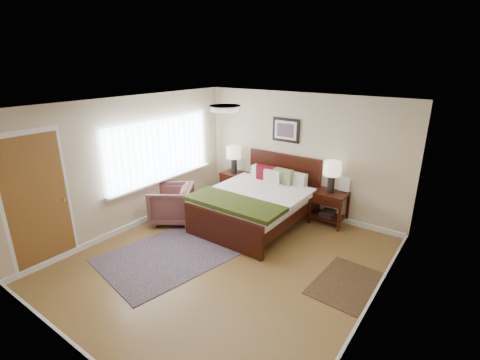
{
  "coord_description": "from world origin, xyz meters",
  "views": [
    {
      "loc": [
        3.06,
        -3.87,
        3.12
      ],
      "look_at": [
        -0.4,
        0.92,
        1.05
      ],
      "focal_mm": 26.0,
      "sensor_mm": 36.0,
      "label": 1
    }
  ],
  "objects_px": {
    "lamp_left": "(234,155)",
    "rug_persian": "(173,254)",
    "nightstand_right": "(329,204)",
    "armchair": "(172,204)",
    "bed": "(257,198)",
    "lamp_right": "(332,171)",
    "nightstand_left": "(234,178)"
  },
  "relations": [
    {
      "from": "lamp_left",
      "to": "rug_persian",
      "type": "height_order",
      "value": "lamp_left"
    },
    {
      "from": "nightstand_right",
      "to": "lamp_left",
      "type": "height_order",
      "value": "lamp_left"
    },
    {
      "from": "lamp_left",
      "to": "armchair",
      "type": "height_order",
      "value": "lamp_left"
    },
    {
      "from": "armchair",
      "to": "rug_persian",
      "type": "relative_size",
      "value": 0.36
    },
    {
      "from": "bed",
      "to": "rug_persian",
      "type": "distance_m",
      "value": 1.95
    },
    {
      "from": "lamp_right",
      "to": "rug_persian",
      "type": "distance_m",
      "value": 3.31
    },
    {
      "from": "armchair",
      "to": "rug_persian",
      "type": "height_order",
      "value": "armchair"
    },
    {
      "from": "lamp_left",
      "to": "rug_persian",
      "type": "distance_m",
      "value": 2.94
    },
    {
      "from": "bed",
      "to": "rug_persian",
      "type": "bearing_deg",
      "value": -105.84
    },
    {
      "from": "lamp_right",
      "to": "lamp_left",
      "type": "bearing_deg",
      "value": 180.0
    },
    {
      "from": "lamp_left",
      "to": "nightstand_left",
      "type": "bearing_deg",
      "value": -90.0
    },
    {
      "from": "lamp_left",
      "to": "lamp_right",
      "type": "distance_m",
      "value": 2.34
    },
    {
      "from": "nightstand_left",
      "to": "armchair",
      "type": "xyz_separation_m",
      "value": [
        -0.25,
        -1.73,
        -0.12
      ]
    },
    {
      "from": "nightstand_left",
      "to": "lamp_right",
      "type": "xyz_separation_m",
      "value": [
        2.34,
        0.02,
        0.59
      ]
    },
    {
      "from": "nightstand_right",
      "to": "armchair",
      "type": "height_order",
      "value": "armchair"
    },
    {
      "from": "nightstand_left",
      "to": "nightstand_right",
      "type": "xyz_separation_m",
      "value": [
        2.34,
        0.01,
        -0.09
      ]
    },
    {
      "from": "nightstand_left",
      "to": "rug_persian",
      "type": "height_order",
      "value": "nightstand_left"
    },
    {
      "from": "lamp_right",
      "to": "nightstand_left",
      "type": "bearing_deg",
      "value": -179.48
    },
    {
      "from": "nightstand_left",
      "to": "nightstand_right",
      "type": "bearing_deg",
      "value": 0.16
    },
    {
      "from": "armchair",
      "to": "rug_persian",
      "type": "bearing_deg",
      "value": 11.48
    },
    {
      "from": "bed",
      "to": "armchair",
      "type": "bearing_deg",
      "value": -148.27
    },
    {
      "from": "lamp_left",
      "to": "bed",
      "type": "bearing_deg",
      "value": -35.65
    },
    {
      "from": "bed",
      "to": "lamp_left",
      "type": "xyz_separation_m",
      "value": [
        -1.2,
        0.86,
        0.5
      ]
    },
    {
      "from": "nightstand_right",
      "to": "lamp_left",
      "type": "relative_size",
      "value": 1.09
    },
    {
      "from": "lamp_left",
      "to": "lamp_right",
      "type": "xyz_separation_m",
      "value": [
        2.34,
        0.0,
        0.04
      ]
    },
    {
      "from": "bed",
      "to": "lamp_right",
      "type": "height_order",
      "value": "lamp_right"
    },
    {
      "from": "nightstand_right",
      "to": "lamp_right",
      "type": "relative_size",
      "value": 1.09
    },
    {
      "from": "nightstand_right",
      "to": "lamp_left",
      "type": "bearing_deg",
      "value": 179.64
    },
    {
      "from": "rug_persian",
      "to": "armchair",
      "type": "bearing_deg",
      "value": 146.86
    },
    {
      "from": "nightstand_left",
      "to": "nightstand_right",
      "type": "relative_size",
      "value": 0.93
    },
    {
      "from": "bed",
      "to": "lamp_left",
      "type": "relative_size",
      "value": 3.62
    },
    {
      "from": "rug_persian",
      "to": "nightstand_left",
      "type": "bearing_deg",
      "value": 115.31
    }
  ]
}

